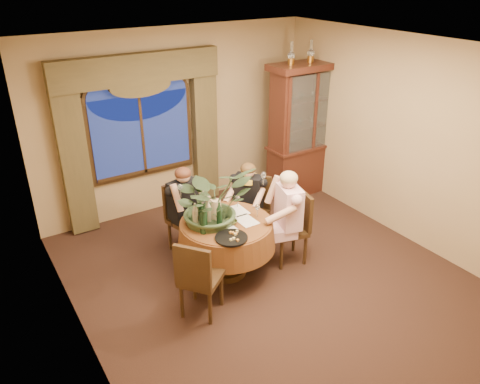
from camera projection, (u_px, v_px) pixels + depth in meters
floor at (268, 276)px, 5.96m from camera, size 5.00×5.00×0.00m
wall_back at (176, 120)px, 7.24m from camera, size 4.50×0.00×4.50m
wall_right at (404, 140)px, 6.43m from camera, size 0.00×5.00×5.00m
ceiling at (275, 50)px, 4.73m from camera, size 5.00×5.00×0.00m
window at (142, 135)px, 6.94m from camera, size 1.62×0.10×1.32m
arched_transom at (137, 82)px, 6.60m from camera, size 1.60×0.06×0.44m
drapery_left at (74, 157)px, 6.46m from camera, size 0.38×0.14×2.32m
drapery_right at (205, 131)px, 7.45m from camera, size 0.38×0.14×2.32m
swag_valance at (138, 69)px, 6.45m from camera, size 2.45×0.16×0.42m
dining_table at (227, 248)px, 5.87m from camera, size 1.30×1.30×0.75m
china_cabinet at (306, 130)px, 7.76m from camera, size 1.36×0.54×2.20m
oil_lamp_left at (291, 53)px, 7.02m from camera, size 0.11×0.11×0.34m
oil_lamp_center at (311, 51)px, 7.20m from camera, size 0.11×0.11×0.34m
oil_lamp_right at (330, 49)px, 7.39m from camera, size 0.11×0.11×0.34m
chair_right at (289, 229)px, 6.09m from camera, size 0.50×0.50×0.96m
chair_back_right at (251, 212)px, 6.48m from camera, size 0.58×0.58×0.96m
chair_back at (186, 219)px, 6.32m from camera, size 0.50×0.50×0.96m
chair_front_left at (201, 276)px, 5.16m from camera, size 0.59×0.59×0.96m
person_pink at (288, 218)px, 5.96m from camera, size 0.54×0.57×1.32m
person_back at (184, 210)px, 6.23m from camera, size 0.54×0.51×1.25m
person_scarf at (248, 203)px, 6.46m from camera, size 0.58×0.59×1.21m
stoneware_vase at (216, 211)px, 5.66m from camera, size 0.15×0.15×0.28m
centerpiece_plant at (211, 174)px, 5.47m from camera, size 0.97×1.08×0.84m
olive_bowl at (231, 222)px, 5.65m from camera, size 0.14×0.14×0.04m
cheese_platter at (231, 238)px, 5.34m from camera, size 0.38×0.38×0.02m
wine_bottle_0 at (195, 216)px, 5.49m from camera, size 0.07×0.07×0.33m
wine_bottle_1 at (219, 215)px, 5.51m from camera, size 0.07×0.07×0.33m
wine_bottle_2 at (204, 216)px, 5.48m from camera, size 0.07×0.07×0.33m
wine_bottle_3 at (203, 221)px, 5.39m from camera, size 0.07×0.07×0.33m
wine_bottle_4 at (208, 213)px, 5.56m from camera, size 0.07×0.07×0.33m
wine_bottle_5 at (200, 211)px, 5.61m from camera, size 0.07×0.07×0.33m
tasting_paper_0 at (246, 221)px, 5.72m from camera, size 0.22×0.30×0.00m
tasting_paper_1 at (238, 211)px, 5.95m from camera, size 0.22×0.31×0.00m
tasting_paper_2 at (233, 233)px, 5.45m from camera, size 0.22×0.30×0.00m
wine_glass_person_pink at (257, 211)px, 5.77m from camera, size 0.07×0.07×0.18m
wine_glass_person_back at (203, 205)px, 5.91m from camera, size 0.07×0.07×0.18m
wine_glass_person_scarf at (238, 201)px, 6.00m from camera, size 0.07×0.07×0.18m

